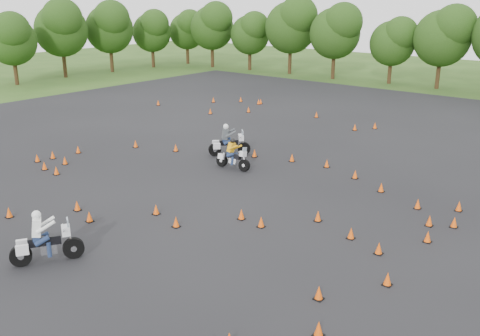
{
  "coord_description": "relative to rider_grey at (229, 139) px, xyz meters",
  "views": [
    {
      "loc": [
        15.72,
        -15.31,
        9.24
      ],
      "look_at": [
        0.0,
        4.0,
        1.2
      ],
      "focal_mm": 40.0,
      "sensor_mm": 36.0,
      "label": 1
    }
  ],
  "objects": [
    {
      "name": "asphalt_pad",
      "position": [
        4.45,
        -2.46,
        -0.99
      ],
      "size": [
        62.0,
        62.0,
        0.0
      ],
      "primitive_type": "plane",
      "color": "black",
      "rests_on": "ground"
    },
    {
      "name": "ground",
      "position": [
        4.45,
        -8.46,
        -0.99
      ],
      "size": [
        140.0,
        140.0,
        0.0
      ],
      "primitive_type": "plane",
      "color": "#2D5119",
      "rests_on": "ground"
    },
    {
      "name": "rider_white",
      "position": [
        3.73,
        -14.62,
        0.01
      ],
      "size": [
        2.0,
        2.63,
        2.0
      ],
      "primitive_type": null,
      "rotation": [
        0.0,
        0.0,
        1.04
      ],
      "color": "white",
      "rests_on": "ground"
    },
    {
      "name": "rider_yellow",
      "position": [
        1.9,
        -2.0,
        -0.14
      ],
      "size": [
        2.24,
        0.82,
        1.7
      ],
      "primitive_type": null,
      "rotation": [
        0.0,
        0.0,
        0.07
      ],
      "color": "orange",
      "rests_on": "ground"
    },
    {
      "name": "traffic_cones",
      "position": [
        4.65,
        -2.92,
        -0.76
      ],
      "size": [
        36.25,
        32.74,
        0.45
      ],
      "color": "#FF570A",
      "rests_on": "asphalt_pad"
    },
    {
      "name": "rider_grey",
      "position": [
        0.0,
        0.0,
        0.0
      ],
      "size": [
        2.29,
        2.43,
        1.97
      ],
      "primitive_type": null,
      "rotation": [
        0.0,
        0.0,
        0.84
      ],
      "color": "#43474B",
      "rests_on": "ground"
    }
  ]
}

